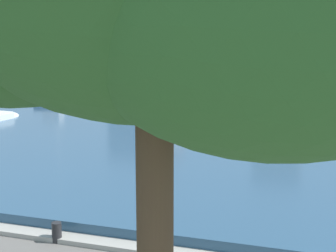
# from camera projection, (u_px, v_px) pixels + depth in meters

# --- Properties ---
(harbor_water) EXTENTS (91.79, 44.27, 0.37)m
(harbor_water) POSITION_uv_depth(u_px,v_px,m) (256.00, 110.00, 31.81)
(harbor_water) COLOR #2D5170
(harbor_water) RESTS_ON ground
(quay_edge_coping) EXTENTS (91.79, 0.50, 0.12)m
(quay_edge_coping) POSITION_uv_depth(u_px,v_px,m) (144.00, 249.00, 10.80)
(quay_edge_coping) COLOR #ADA89E
(quay_edge_coping) RESTS_ON ground
(sailboat_black) EXTENTS (3.26, 6.11, 9.59)m
(sailboat_black) POSITION_uv_depth(u_px,v_px,m) (55.00, 97.00, 35.15)
(sailboat_black) COLOR black
(sailboat_black) RESTS_ON ground
(mooring_bollard) EXTENTS (0.24, 0.24, 0.50)m
(mooring_bollard) POSITION_uv_depth(u_px,v_px,m) (57.00, 232.00, 11.27)
(mooring_bollard) COLOR #232326
(mooring_bollard) RESTS_ON ground
(townhouse_end_terrace) EXTENTS (8.66, 6.69, 10.75)m
(townhouse_end_terrace) POSITION_uv_depth(u_px,v_px,m) (147.00, 37.00, 58.93)
(townhouse_end_terrace) COLOR gray
(townhouse_end_terrace) RESTS_ON ground
(townhouse_tall_gabled) EXTENTS (5.53, 7.11, 12.25)m
(townhouse_tall_gabled) POSITION_uv_depth(u_px,v_px,m) (283.00, 30.00, 53.93)
(townhouse_tall_gabled) COLOR tan
(townhouse_tall_gabled) RESTS_ON ground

